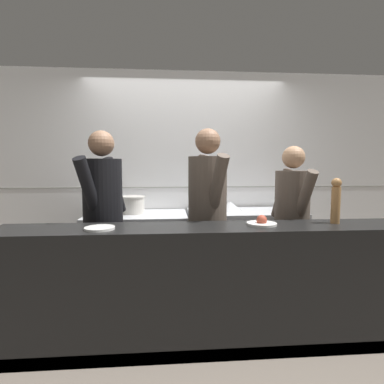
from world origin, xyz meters
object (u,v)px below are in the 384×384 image
(chef_head_cook, at_px, (103,216))
(chef_sous, at_px, (207,213))
(plated_dish_appetiser, at_px, (262,222))
(plated_dish_main, at_px, (100,228))
(stock_pot, at_px, (133,204))
(pepper_mill, at_px, (336,200))
(oven_range, at_px, (138,251))
(mixing_bowl_steel, at_px, (230,206))
(chef_line, at_px, (292,221))

(chef_head_cook, bearing_deg, chef_sous, 19.29)
(plated_dish_appetiser, bearing_deg, plated_dish_main, -176.98)
(stock_pot, distance_m, pepper_mill, 2.12)
(oven_range, height_order, stock_pot, stock_pot)
(stock_pot, distance_m, mixing_bowl_steel, 1.14)
(mixing_bowl_steel, distance_m, chef_line, 0.85)
(mixing_bowl_steel, relative_size, plated_dish_main, 1.33)
(plated_dish_appetiser, xyz_separation_m, chef_head_cook, (-1.33, 0.48, -0.01))
(pepper_mill, distance_m, chef_sous, 1.10)
(pepper_mill, bearing_deg, mixing_bowl_steel, 117.78)
(plated_dish_main, bearing_deg, pepper_mill, 2.77)
(chef_sous, bearing_deg, oven_range, 121.37)
(chef_sous, bearing_deg, mixing_bowl_steel, 48.02)
(plated_dish_main, relative_size, chef_sous, 0.12)
(plated_dish_appetiser, distance_m, pepper_mill, 0.64)
(plated_dish_main, xyz_separation_m, chef_line, (1.69, 0.55, -0.07))
(mixing_bowl_steel, bearing_deg, chef_sous, -116.66)
(plated_dish_main, bearing_deg, chef_head_cook, 99.35)
(mixing_bowl_steel, bearing_deg, stock_pot, -179.38)
(mixing_bowl_steel, xyz_separation_m, chef_sous, (-0.37, -0.73, 0.04))
(stock_pot, relative_size, pepper_mill, 0.75)
(plated_dish_main, height_order, plated_dish_appetiser, plated_dish_appetiser)
(stock_pot, distance_m, chef_line, 1.75)
(oven_range, bearing_deg, chef_head_cook, -109.08)
(oven_range, distance_m, plated_dish_main, 1.34)
(mixing_bowl_steel, height_order, chef_head_cook, chef_head_cook)
(chef_line, bearing_deg, oven_range, 147.42)
(plated_dish_main, height_order, chef_line, chef_line)
(oven_range, xyz_separation_m, plated_dish_appetiser, (1.10, -1.16, 0.54))
(oven_range, height_order, chef_head_cook, chef_head_cook)
(stock_pot, height_order, pepper_mill, pepper_mill)
(stock_pot, xyz_separation_m, chef_head_cook, (-0.19, -0.71, -0.01))
(plated_dish_main, bearing_deg, chef_line, 17.99)
(chef_sous, xyz_separation_m, chef_line, (0.82, 0.01, -0.09))
(oven_range, height_order, plated_dish_appetiser, plated_dish_appetiser)
(stock_pot, height_order, plated_dish_main, stock_pot)
(oven_range, xyz_separation_m, chef_head_cook, (-0.23, -0.68, 0.53))
(mixing_bowl_steel, relative_size, plated_dish_appetiser, 1.25)
(plated_dish_appetiser, bearing_deg, chef_sous, 128.12)
(pepper_mill, xyz_separation_m, chef_head_cook, (-1.95, 0.46, -0.18))
(chef_head_cook, height_order, chef_sous, chef_sous)
(pepper_mill, bearing_deg, plated_dish_appetiser, -177.74)
(plated_dish_main, relative_size, chef_line, 0.14)
(plated_dish_appetiser, bearing_deg, stock_pot, 133.86)
(oven_range, bearing_deg, chef_line, -23.51)
(mixing_bowl_steel, xyz_separation_m, plated_dish_appetiser, (0.00, -1.21, 0.03))
(oven_range, bearing_deg, plated_dish_appetiser, -46.52)
(mixing_bowl_steel, bearing_deg, plated_dish_appetiser, -89.84)
(chef_sous, bearing_deg, pepper_mill, -39.70)
(plated_dish_main, distance_m, plated_dish_appetiser, 1.24)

